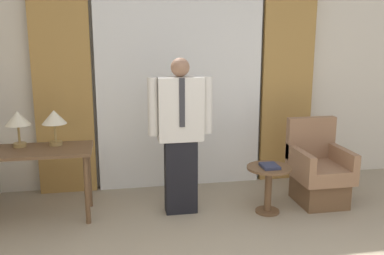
% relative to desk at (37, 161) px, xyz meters
% --- Properties ---
extents(wall_back, '(10.00, 0.06, 2.70)m').
position_rel_desk_xyz_m(wall_back, '(1.60, 0.87, 0.72)').
color(wall_back, silver).
rests_on(wall_back, ground_plane).
extents(curtain_sheer_center, '(2.01, 0.06, 2.58)m').
position_rel_desk_xyz_m(curtain_sheer_center, '(1.60, 0.74, 0.66)').
color(curtain_sheer_center, white).
rests_on(curtain_sheer_center, ground_plane).
extents(curtain_drape_left, '(0.66, 0.06, 2.58)m').
position_rel_desk_xyz_m(curtain_drape_left, '(0.22, 0.74, 0.66)').
color(curtain_drape_left, '#B28442').
rests_on(curtain_drape_left, ground_plane).
extents(curtain_drape_right, '(0.66, 0.06, 2.58)m').
position_rel_desk_xyz_m(curtain_drape_right, '(2.97, 0.74, 0.66)').
color(curtain_drape_right, '#B28442').
rests_on(curtain_drape_right, ground_plane).
extents(desk, '(1.10, 0.57, 0.74)m').
position_rel_desk_xyz_m(desk, '(0.00, 0.00, 0.00)').
color(desk, brown).
rests_on(desk, ground_plane).
extents(table_lamp_left, '(0.25, 0.25, 0.37)m').
position_rel_desk_xyz_m(table_lamp_left, '(-0.18, 0.14, 0.40)').
color(table_lamp_left, '#9E7F47').
rests_on(table_lamp_left, desk).
extents(table_lamp_right, '(0.25, 0.25, 0.37)m').
position_rel_desk_xyz_m(table_lamp_right, '(0.18, 0.14, 0.40)').
color(table_lamp_right, '#9E7F47').
rests_on(table_lamp_right, desk).
extents(person, '(0.67, 0.22, 1.65)m').
position_rel_desk_xyz_m(person, '(1.46, -0.10, 0.26)').
color(person, black).
rests_on(person, ground_plane).
extents(armchair, '(0.58, 0.65, 0.94)m').
position_rel_desk_xyz_m(armchair, '(3.04, -0.11, -0.28)').
color(armchair, brown).
rests_on(armchair, ground_plane).
extents(side_table, '(0.47, 0.47, 0.51)m').
position_rel_desk_xyz_m(side_table, '(2.37, -0.29, -0.28)').
color(side_table, brown).
rests_on(side_table, ground_plane).
extents(book, '(0.17, 0.21, 0.03)m').
position_rel_desk_xyz_m(book, '(2.37, -0.32, -0.10)').
color(book, '#2D334C').
rests_on(book, side_table).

